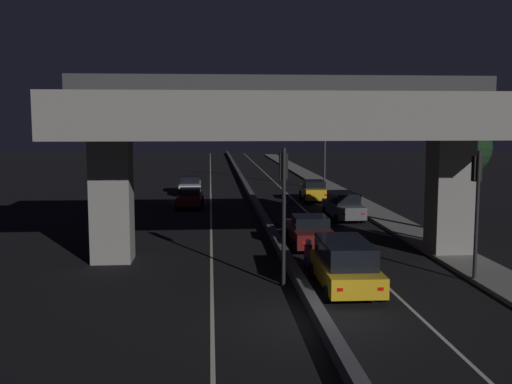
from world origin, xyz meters
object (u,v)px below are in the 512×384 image
at_px(car_dark_red_lead_oncoming, 190,198).
at_px(pedestrian_on_sidewalk, 430,224).
at_px(street_lamp, 322,132).
at_px(traffic_light_right_of_median, 477,193).
at_px(traffic_light_left_of_median, 284,192).
at_px(motorcycle_blue_filtering_near, 308,258).
at_px(car_taxi_yellow_fourth, 314,191).
at_px(car_taxi_yellow_lead, 345,264).
at_px(car_dark_red_second, 310,231).
at_px(car_grey_third, 343,206).
at_px(car_white_second_oncoming, 190,185).

xyz_separation_m(car_dark_red_lead_oncoming, pedestrian_on_sidewalk, (12.39, -13.55, 0.26)).
bearing_deg(street_lamp, traffic_light_right_of_median, -90.09).
relative_size(traffic_light_left_of_median, motorcycle_blue_filtering_near, 2.75).
relative_size(car_taxi_yellow_fourth, car_dark_red_lead_oncoming, 1.11).
bearing_deg(motorcycle_blue_filtering_near, car_taxi_yellow_lead, -157.25).
bearing_deg(street_lamp, car_dark_red_second, -101.82).
relative_size(car_dark_red_lead_oncoming, motorcycle_blue_filtering_near, 2.13).
relative_size(car_taxi_yellow_fourth, pedestrian_on_sidewalk, 2.75).
bearing_deg(motorcycle_blue_filtering_near, pedestrian_on_sidewalk, -50.49).
relative_size(traffic_light_right_of_median, motorcycle_blue_filtering_near, 2.68).
bearing_deg(street_lamp, car_dark_red_lead_oncoming, -136.75).
xyz_separation_m(car_grey_third, pedestrian_on_sidewalk, (2.71, -7.56, 0.09)).
height_order(traffic_light_right_of_median, car_white_second_oncoming, traffic_light_right_of_median).
relative_size(street_lamp, car_taxi_yellow_fourth, 2.00).
bearing_deg(car_dark_red_lead_oncoming, car_dark_red_second, 25.81).
height_order(traffic_light_left_of_median, traffic_light_right_of_median, traffic_light_left_of_median).
distance_m(car_taxi_yellow_lead, car_taxi_yellow_fourth, 24.02).
height_order(car_taxi_yellow_fourth, motorcycle_blue_filtering_near, car_taxi_yellow_fourth).
xyz_separation_m(traffic_light_right_of_median, car_dark_red_lead_oncoming, (-11.37, 20.79, -2.69)).
bearing_deg(street_lamp, car_taxi_yellow_lead, -99.06).
height_order(street_lamp, pedestrian_on_sidewalk, street_lamp).
distance_m(traffic_light_right_of_median, car_taxi_yellow_lead, 5.67).
height_order(car_taxi_yellow_lead, car_grey_third, car_taxi_yellow_lead).
height_order(traffic_light_left_of_median, car_dark_red_second, traffic_light_left_of_median).
distance_m(traffic_light_right_of_median, car_grey_third, 15.11).
bearing_deg(car_dark_red_lead_oncoming, street_lamp, 134.95).
relative_size(street_lamp, motorcycle_blue_filtering_near, 4.72).
relative_size(street_lamp, pedestrian_on_sidewalk, 5.48).
bearing_deg(car_grey_third, car_dark_red_lead_oncoming, 55.73).
distance_m(car_grey_third, car_taxi_yellow_fourth, 8.46).
bearing_deg(car_dark_red_second, car_grey_third, -22.44).
bearing_deg(car_taxi_yellow_fourth, street_lamp, -12.19).
bearing_deg(motorcycle_blue_filtering_near, car_dark_red_lead_oncoming, 18.26).
height_order(street_lamp, car_dark_red_second, street_lamp).
xyz_separation_m(car_taxi_yellow_lead, pedestrian_on_sidewalk, (6.09, 7.82, 0.03)).
relative_size(traffic_light_left_of_median, car_dark_red_second, 1.07).
bearing_deg(car_white_second_oncoming, car_taxi_yellow_fourth, 58.64).
relative_size(car_white_second_oncoming, motorcycle_blue_filtering_near, 2.59).
relative_size(car_taxi_yellow_fourth, car_white_second_oncoming, 0.91).
relative_size(traffic_light_right_of_median, car_taxi_yellow_fourth, 1.13).
relative_size(traffic_light_left_of_median, car_dark_red_lead_oncoming, 1.29).
xyz_separation_m(street_lamp, car_grey_third, (-1.73, -16.73, -4.27)).
bearing_deg(car_dark_red_second, pedestrian_on_sidewalk, -85.33).
bearing_deg(car_dark_red_lead_oncoming, car_grey_third, 59.95).
bearing_deg(car_taxi_yellow_fourth, motorcycle_blue_filtering_near, 171.78).
relative_size(traffic_light_left_of_median, pedestrian_on_sidewalk, 3.19).
bearing_deg(traffic_light_right_of_median, car_taxi_yellow_fourth, 95.10).
xyz_separation_m(car_grey_third, motorcycle_blue_filtering_near, (-4.32, -12.88, -0.29)).
relative_size(traffic_light_right_of_median, car_taxi_yellow_lead, 1.04).
height_order(street_lamp, car_grey_third, street_lamp).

